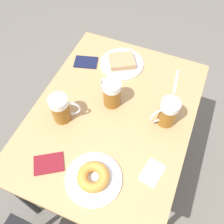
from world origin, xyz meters
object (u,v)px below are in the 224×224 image
at_px(plate_with_donut, 93,178).
at_px(passport_far_edge, 86,62).
at_px(fork, 176,81).
at_px(passport_near_edge, 49,164).
at_px(beer_mug_left, 111,93).
at_px(plate_with_cake, 122,62).
at_px(napkin_folded, 152,173).
at_px(beer_mug_center, 168,112).
at_px(beer_mug_right, 61,109).

distance_m(plate_with_donut, passport_far_edge, 0.67).
distance_m(fork, passport_near_edge, 0.76).
height_order(beer_mug_left, passport_near_edge, beer_mug_left).
bearing_deg(passport_near_edge, plate_with_cake, -96.63).
relative_size(napkin_folded, passport_near_edge, 0.81).
distance_m(beer_mug_left, passport_far_edge, 0.31).
bearing_deg(passport_near_edge, fork, -120.65).
bearing_deg(beer_mug_center, plate_with_cake, -39.53).
bearing_deg(plate_with_cake, beer_mug_center, 140.47).
distance_m(beer_mug_right, napkin_folded, 0.49).
height_order(plate_with_cake, napkin_folded, plate_with_cake).
xyz_separation_m(plate_with_cake, napkin_folded, (-0.34, 0.53, -0.01)).
relative_size(napkin_folded, fork, 0.74).
height_order(beer_mug_right, napkin_folded, beer_mug_right).
bearing_deg(napkin_folded, plate_with_donut, 28.82).
relative_size(beer_mug_left, passport_far_edge, 1.01).
bearing_deg(beer_mug_left, passport_near_edge, 72.97).
distance_m(beer_mug_left, napkin_folded, 0.41).
xyz_separation_m(plate_with_donut, passport_near_edge, (0.20, 0.01, -0.02)).
height_order(plate_with_cake, fork, plate_with_cake).
bearing_deg(plate_with_donut, napkin_folded, -151.18).
distance_m(passport_near_edge, passport_far_edge, 0.61).
xyz_separation_m(fork, passport_near_edge, (0.39, 0.65, 0.00)).
height_order(beer_mug_right, passport_near_edge, beer_mug_right).
height_order(beer_mug_center, passport_near_edge, beer_mug_center).
xyz_separation_m(napkin_folded, passport_near_edge, (0.42, 0.13, 0.00)).
distance_m(beer_mug_left, passport_near_edge, 0.43).
xyz_separation_m(beer_mug_right, passport_near_edge, (-0.05, 0.23, -0.07)).
bearing_deg(plate_with_cake, fork, 178.50).
xyz_separation_m(fork, passport_far_edge, (0.50, 0.06, 0.00)).
height_order(plate_with_donut, beer_mug_right, beer_mug_right).
relative_size(beer_mug_right, passport_far_edge, 1.01).
bearing_deg(beer_mug_left, plate_with_cake, -79.91).
height_order(beer_mug_center, napkin_folded, beer_mug_center).
relative_size(plate_with_cake, beer_mug_left, 1.64).
relative_size(plate_with_cake, passport_far_edge, 1.65).
height_order(plate_with_cake, plate_with_donut, plate_with_donut).
bearing_deg(beer_mug_left, beer_mug_right, 44.03).
xyz_separation_m(beer_mug_left, fork, (-0.26, -0.25, -0.07)).
bearing_deg(passport_far_edge, beer_mug_left, 140.24).
bearing_deg(passport_far_edge, fork, -173.68).
distance_m(plate_with_cake, passport_near_edge, 0.67).
bearing_deg(plate_with_donut, passport_near_edge, 3.37).
height_order(fork, passport_far_edge, passport_far_edge).
bearing_deg(beer_mug_center, passport_near_edge, 44.81).
distance_m(beer_mug_right, fork, 0.61).
distance_m(plate_with_cake, plate_with_donut, 0.66).
bearing_deg(plate_with_cake, passport_far_edge, 18.52).
distance_m(napkin_folded, fork, 0.52).
distance_m(plate_with_cake, beer_mug_left, 0.27).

